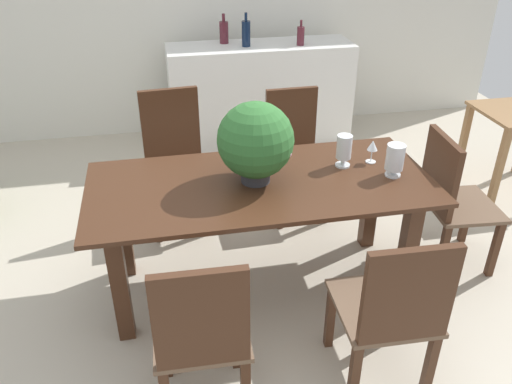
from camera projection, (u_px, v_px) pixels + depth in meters
name	position (u px, v px, depth m)	size (l,w,h in m)	color
ground_plane	(256.00, 270.00, 3.51)	(7.04, 7.04, 0.00)	#BCB29E
back_wall	(204.00, 1.00, 5.07)	(6.40, 0.10, 2.60)	silver
dining_table	(261.00, 202.00, 3.07)	(2.00, 0.91, 0.76)	#422616
chair_far_right	(294.00, 147.00, 3.97)	(0.44, 0.45, 0.96)	#422616
chair_near_left	(202.00, 335.00, 2.29)	(0.45, 0.42, 0.94)	#422616
chair_far_left	(174.00, 154.00, 3.80)	(0.49, 0.45, 1.02)	#422616
chair_foot_end	(450.00, 195.00, 3.35)	(0.47, 0.50, 0.93)	#422616
chair_near_right	(393.00, 309.00, 2.43)	(0.48, 0.50, 0.95)	#422616
flower_centerpiece	(256.00, 141.00, 2.89)	(0.44, 0.44, 0.48)	#333338
crystal_vase_left	(344.00, 148.00, 3.12)	(0.09, 0.09, 0.20)	silver
crystal_vase_center_near	(395.00, 158.00, 3.02)	(0.11, 0.11, 0.20)	silver
wine_glass	(372.00, 147.00, 3.18)	(0.07, 0.07, 0.15)	silver
kitchen_counter	(260.00, 95.00, 5.11)	(1.77, 0.53, 0.98)	silver
wine_bottle_clear	(224.00, 32.00, 4.86)	(0.08, 0.08, 0.27)	#511E28
wine_bottle_dark	(301.00, 36.00, 4.80)	(0.07, 0.07, 0.23)	#511E28
wine_bottle_green	(246.00, 33.00, 4.75)	(0.08, 0.08, 0.30)	#0F1E38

